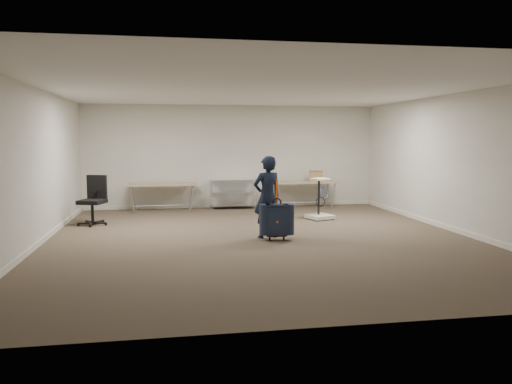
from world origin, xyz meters
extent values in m
plane|color=#403326|center=(0.00, 0.00, 0.00)|extent=(9.00, 9.00, 0.00)
plane|color=beige|center=(0.00, 4.50, 1.40)|extent=(8.00, 0.00, 8.00)
plane|color=beige|center=(0.00, -4.50, 1.40)|extent=(8.00, 0.00, 8.00)
plane|color=beige|center=(-4.00, 0.00, 1.40)|extent=(0.00, 9.00, 9.00)
plane|color=beige|center=(4.00, 0.00, 1.40)|extent=(0.00, 9.00, 9.00)
plane|color=white|center=(0.00, 0.00, 2.80)|extent=(8.00, 8.00, 0.00)
cube|color=silver|center=(0.00, 4.49, 0.05)|extent=(8.00, 0.02, 0.10)
cube|color=silver|center=(-3.99, 0.00, 0.05)|extent=(0.02, 9.00, 0.10)
cube|color=silver|center=(3.99, 0.00, 0.05)|extent=(0.02, 9.00, 0.10)
cube|color=tan|center=(-1.90, 3.95, 0.71)|extent=(1.80, 0.75, 0.03)
cylinder|color=gray|center=(-1.90, 3.95, 0.15)|extent=(1.50, 0.02, 0.02)
cylinder|color=gray|center=(-2.65, 3.65, 0.35)|extent=(0.13, 0.04, 0.69)
cylinder|color=gray|center=(-1.15, 3.65, 0.35)|extent=(0.13, 0.04, 0.69)
cylinder|color=gray|center=(-2.65, 4.25, 0.35)|extent=(0.13, 0.04, 0.69)
cylinder|color=gray|center=(-1.15, 4.25, 0.35)|extent=(0.13, 0.04, 0.69)
cube|color=tan|center=(1.90, 3.95, 0.71)|extent=(1.80, 0.75, 0.03)
cylinder|color=gray|center=(1.90, 3.95, 0.15)|extent=(1.50, 0.02, 0.02)
cylinder|color=gray|center=(1.15, 3.65, 0.35)|extent=(0.13, 0.04, 0.69)
cylinder|color=gray|center=(2.65, 3.65, 0.35)|extent=(0.13, 0.04, 0.69)
cylinder|color=gray|center=(1.15, 4.25, 0.35)|extent=(0.13, 0.04, 0.69)
cylinder|color=gray|center=(2.65, 4.25, 0.35)|extent=(0.13, 0.04, 0.69)
cylinder|color=white|center=(-0.60, 3.98, 0.40)|extent=(0.02, 0.02, 0.80)
cylinder|color=white|center=(0.60, 3.98, 0.40)|extent=(0.02, 0.02, 0.80)
cylinder|color=white|center=(-0.60, 4.42, 0.40)|extent=(0.02, 0.02, 0.80)
cylinder|color=white|center=(0.60, 4.42, 0.40)|extent=(0.02, 0.02, 0.80)
cube|color=white|center=(0.00, 4.20, 0.10)|extent=(1.20, 0.45, 0.02)
cube|color=white|center=(0.00, 4.20, 0.45)|extent=(1.20, 0.45, 0.02)
cube|color=white|center=(0.00, 4.20, 0.78)|extent=(1.20, 0.45, 0.01)
imported|color=black|center=(0.14, 0.11, 0.78)|extent=(0.65, 0.52, 1.57)
cube|color=#161D31|center=(0.26, -0.19, 0.40)|extent=(0.44, 0.29, 0.57)
cube|color=black|center=(0.26, -0.17, 0.09)|extent=(0.39, 0.21, 0.03)
cylinder|color=black|center=(0.13, -0.17, 0.04)|extent=(0.04, 0.08, 0.08)
cylinder|color=black|center=(0.39, -0.21, 0.04)|extent=(0.04, 0.08, 0.08)
torus|color=black|center=(0.26, -0.19, 0.71)|extent=(0.18, 0.05, 0.18)
cube|color=#FF550D|center=(0.26, -0.17, 0.92)|extent=(0.04, 0.01, 0.44)
cylinder|color=black|center=(-3.39, 2.13, 0.05)|extent=(0.66, 0.66, 0.10)
cylinder|color=black|center=(-3.39, 2.13, 0.27)|extent=(0.07, 0.07, 0.44)
cube|color=black|center=(-3.39, 2.13, 0.52)|extent=(0.65, 0.65, 0.09)
cube|color=black|center=(-3.30, 2.35, 0.82)|extent=(0.46, 0.22, 0.53)
cube|color=beige|center=(1.78, 2.03, 0.06)|extent=(0.68, 0.68, 0.08)
cylinder|color=black|center=(1.57, 1.82, 0.02)|extent=(0.06, 0.06, 0.04)
cylinder|color=black|center=(1.78, 2.09, 0.53)|extent=(0.05, 0.05, 0.85)
cube|color=beige|center=(1.78, 2.03, 0.95)|extent=(0.46, 0.42, 0.04)
torus|color=#2356B2|center=(1.83, 1.95, 0.63)|extent=(0.29, 0.19, 0.26)
cube|color=brown|center=(2.25, 4.00, 0.87)|extent=(0.44, 0.37, 0.28)
camera|label=1|loc=(-1.68, -9.17, 1.89)|focal=35.00mm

